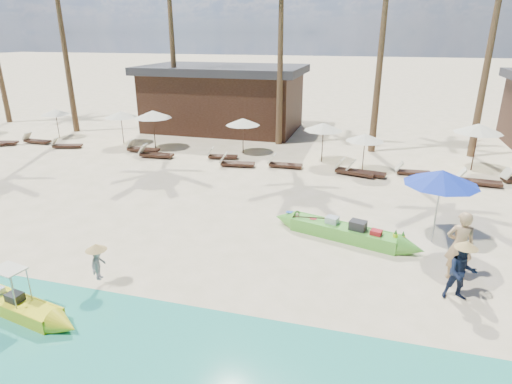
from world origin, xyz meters
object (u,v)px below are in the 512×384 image
(green_canoe, at_px, (344,232))
(tourist, at_px, (460,246))
(yellow_canoe, at_px, (12,304))
(blue_umbrella, at_px, (442,177))

(green_canoe, relative_size, tourist, 2.79)
(yellow_canoe, height_order, blue_umbrella, blue_umbrella)
(tourist, relative_size, blue_umbrella, 0.82)
(green_canoe, relative_size, blue_umbrella, 2.28)
(blue_umbrella, bearing_deg, yellow_canoe, -147.02)
(green_canoe, bearing_deg, yellow_canoe, -124.85)
(tourist, bearing_deg, yellow_canoe, 19.88)
(green_canoe, height_order, yellow_canoe, yellow_canoe)
(green_canoe, height_order, blue_umbrella, blue_umbrella)
(green_canoe, distance_m, tourist, 3.64)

